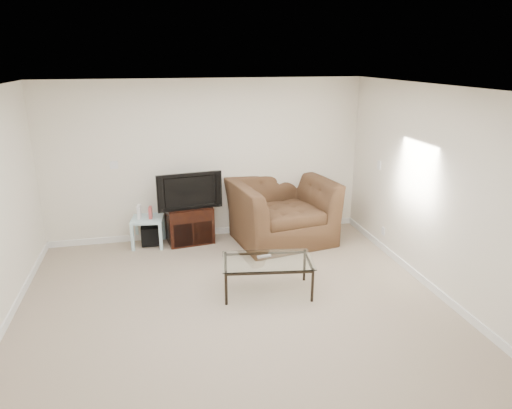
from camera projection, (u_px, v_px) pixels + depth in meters
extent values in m
plane|color=tan|center=(237.00, 314.00, 5.22)|extent=(5.00, 5.00, 0.00)
plane|color=white|center=(233.00, 90.00, 4.44)|extent=(5.00, 5.00, 0.00)
cube|color=silver|center=(207.00, 160.00, 7.15)|extent=(5.00, 0.02, 2.50)
cube|color=silver|center=(444.00, 195.00, 5.36)|extent=(0.02, 5.00, 2.50)
cube|color=white|center=(114.00, 165.00, 6.85)|extent=(0.12, 0.02, 0.12)
cube|color=white|center=(379.00, 165.00, 6.84)|extent=(0.02, 0.09, 0.13)
cube|color=white|center=(383.00, 231.00, 6.86)|extent=(0.02, 0.08, 0.12)
cube|color=black|center=(190.00, 213.00, 7.08)|extent=(0.44, 0.33, 0.06)
imported|color=black|center=(188.00, 190.00, 6.97)|extent=(0.94, 0.30, 0.57)
cube|color=black|center=(151.00, 235.00, 7.10)|extent=(0.29, 0.29, 0.28)
cube|color=white|center=(139.00, 212.00, 6.93)|extent=(0.06, 0.15, 0.21)
cube|color=#CC4C4C|center=(150.00, 212.00, 6.95)|extent=(0.06, 0.14, 0.18)
imported|color=#4D3C20|center=(281.00, 200.00, 7.15)|extent=(1.65, 1.21, 1.31)
cube|color=#B2B2B7|center=(264.00, 256.00, 5.66)|extent=(0.18, 0.07, 0.02)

